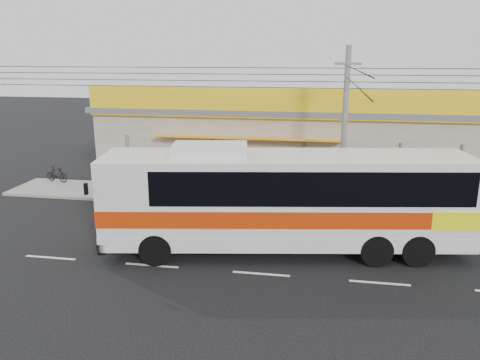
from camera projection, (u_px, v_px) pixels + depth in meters
The scene contains 8 objects.
ground at pixel (269, 246), 18.69m from camera, with size 120.00×120.00×0.00m, color black.
sidewalk at pixel (282, 200), 24.38m from camera, with size 30.00×3.20×0.15m, color gray.
lane_markings at pixel (261, 274), 16.31m from camera, with size 50.00×0.12×0.01m, color silver, non-canonical shape.
storefront_building at pixel (290, 139), 29.07m from camera, with size 22.60×9.20×5.70m.
coach_bus at pixel (292, 195), 17.65m from camera, with size 13.98×5.05×4.22m.
motorbike_red at pixel (121, 187), 24.44m from camera, with size 0.74×2.12×1.11m, color maroon.
motorbike_dark at pixel (57, 174), 27.38m from camera, with size 0.43×1.54×0.93m, color black.
utility_pole at pixel (347, 77), 20.54m from camera, with size 34.00×14.00×7.80m.
Camera 1 is at (1.78, -17.30, 7.42)m, focal length 35.00 mm.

